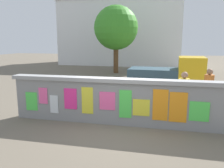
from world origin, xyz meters
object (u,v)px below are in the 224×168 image
person_bystander (209,86)px  tree_roadside (116,28)px  bicycle_near (148,102)px  motorcycle (81,96)px  auto_rickshaw_truck (170,76)px  person_walking (184,91)px

person_bystander → tree_roadside: 11.41m
bicycle_near → person_bystander: bearing=11.8°
bicycle_near → person_bystander: person_bystander is taller
motorcycle → tree_roadside: bearing=93.7°
auto_rickshaw_truck → motorcycle: bearing=-137.9°
person_walking → bicycle_near: bearing=151.9°
auto_rickshaw_truck → tree_roadside: 8.49m
person_bystander → tree_roadside: tree_roadside is taller
bicycle_near → tree_roadside: tree_roadside is taller
auto_rickshaw_truck → person_walking: auto_rickshaw_truck is taller
motorcycle → bicycle_near: bicycle_near is taller
auto_rickshaw_truck → motorcycle: (-3.49, -3.16, -0.44)m
person_walking → person_bystander: same height
auto_rickshaw_truck → person_walking: bearing=-85.1°
motorcycle → person_walking: 3.93m
auto_rickshaw_truck → tree_roadside: bearing=120.9°
auto_rickshaw_truck → person_bystander: 3.08m
tree_roadside → person_bystander: bearing=-60.7°
person_walking → tree_roadside: size_ratio=0.30×
auto_rickshaw_truck → bicycle_near: (-0.85, -3.24, -0.54)m
bicycle_near → person_bystander: size_ratio=1.06×
auto_rickshaw_truck → person_bystander: size_ratio=2.27×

